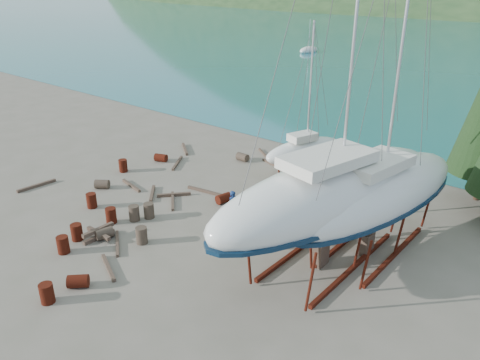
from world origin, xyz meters
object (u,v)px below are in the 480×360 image
Objects in this scene: large_sailboat_near at (333,193)px; small_sailboat_shore at (304,150)px; large_sailboat_far at (377,192)px; worker at (233,205)px.

small_sailboat_shore is (-6.80, 8.40, -1.82)m from large_sailboat_near.
large_sailboat_near is 2.52m from large_sailboat_far.
worker is (-6.06, 0.15, -2.64)m from large_sailboat_near.
large_sailboat_near is 10.95m from small_sailboat_shore.
large_sailboat_near is at bearing -72.45° from worker.
large_sailboat_far is 1.89× the size of small_sailboat_shore.
small_sailboat_shore reaches higher than worker.
large_sailboat_near is at bearing -33.00° from small_sailboat_shore.
large_sailboat_near reaches higher than small_sailboat_shore.
worker is at bearing -155.49° from large_sailboat_far.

